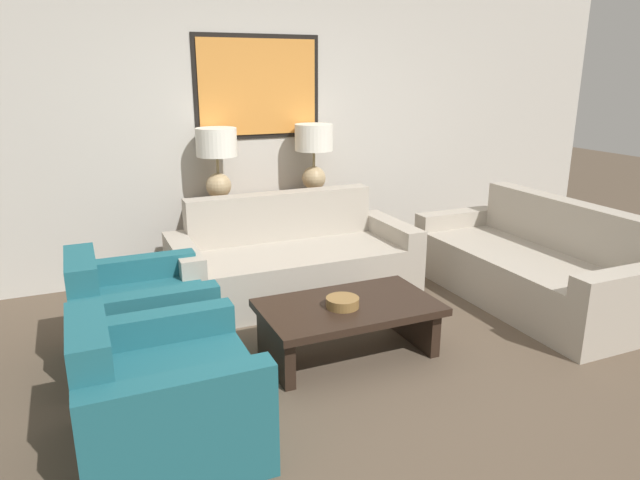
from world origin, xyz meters
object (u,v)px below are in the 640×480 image
object	(u,v)px
couch_by_back_wall	(293,263)
armchair_near_back_wall	(138,319)
console_table	(269,234)
table_lamp_left	(217,155)
armchair_near_camera	(163,400)
table_lamp_right	(314,149)
coffee_table	(348,317)
couch_by_side	(530,268)
decorative_bowl	(343,302)

from	to	relation	value
couch_by_back_wall	armchair_near_back_wall	distance (m)	1.49
console_table	table_lamp_left	size ratio (longest dim) A/B	2.25
table_lamp_left	armchair_near_camera	distance (m)	2.64
couch_by_back_wall	armchair_near_back_wall	world-z (taller)	couch_by_back_wall
table_lamp_right	coffee_table	size ratio (longest dim) A/B	0.55
table_lamp_left	couch_by_side	bearing A→B (deg)	-34.62
decorative_bowl	armchair_near_camera	distance (m)	1.32
table_lamp_left	decorative_bowl	size ratio (longest dim) A/B	2.97
couch_by_side	couch_by_back_wall	bearing A→B (deg)	152.71
armchair_near_back_wall	armchair_near_camera	world-z (taller)	same
couch_by_side	coffee_table	distance (m)	1.83
console_table	couch_by_back_wall	size ratio (longest dim) A/B	0.71
console_table	coffee_table	distance (m)	1.81
decorative_bowl	armchair_near_camera	xyz separation A→B (m)	(-1.22, -0.49, -0.13)
table_lamp_left	decorative_bowl	xyz separation A→B (m)	(0.34, -1.84, -0.74)
coffee_table	armchair_near_back_wall	bearing A→B (deg)	157.80
couch_by_back_wall	couch_by_side	size ratio (longest dim) A/B	1.00
table_lamp_right	couch_by_side	distance (m)	2.18
couch_by_side	console_table	bearing A→B (deg)	138.95
coffee_table	armchair_near_back_wall	size ratio (longest dim) A/B	1.34
console_table	couch_by_back_wall	xyz separation A→B (m)	(0.00, -0.62, -0.09)
console_table	table_lamp_right	bearing A→B (deg)	0.00
table_lamp_left	coffee_table	world-z (taller)	table_lamp_left
coffee_table	armchair_near_camera	bearing A→B (deg)	-157.80
couch_by_back_wall	console_table	bearing A→B (deg)	90.00
couch_by_back_wall	decorative_bowl	xyz separation A→B (m)	(-0.12, -1.21, 0.13)
console_table	armchair_near_camera	distance (m)	2.69
couch_by_back_wall	armchair_near_back_wall	size ratio (longest dim) A/B	2.34
console_table	decorative_bowl	distance (m)	1.84
coffee_table	armchair_near_back_wall	world-z (taller)	armchair_near_back_wall
couch_by_side	armchair_near_back_wall	world-z (taller)	couch_by_side
decorative_bowl	couch_by_side	bearing A→B (deg)	9.41
coffee_table	couch_by_back_wall	bearing A→B (deg)	87.13
couch_by_back_wall	decorative_bowl	distance (m)	1.23
armchair_near_camera	table_lamp_right	bearing A→B (deg)	52.30
table_lamp_left	coffee_table	bearing A→B (deg)	-77.54
decorative_bowl	armchair_near_camera	size ratio (longest dim) A/B	0.25
decorative_bowl	table_lamp_right	bearing A→B (deg)	72.54
couch_by_side	table_lamp_left	bearing A→B (deg)	145.38
console_table	couch_by_back_wall	world-z (taller)	couch_by_back_wall
console_table	armchair_near_back_wall	distance (m)	1.86
console_table	decorative_bowl	world-z (taller)	console_table
decorative_bowl	couch_by_back_wall	bearing A→B (deg)	84.39
armchair_near_back_wall	armchair_near_camera	size ratio (longest dim) A/B	1.00
coffee_table	couch_by_side	bearing A→B (deg)	8.73
armchair_near_camera	couch_by_side	bearing A→B (deg)	14.52
decorative_bowl	console_table	bearing A→B (deg)	86.28
table_lamp_left	table_lamp_right	world-z (taller)	same
armchair_near_camera	couch_by_back_wall	bearing A→B (deg)	51.82
armchair_near_camera	console_table	bearing A→B (deg)	60.05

